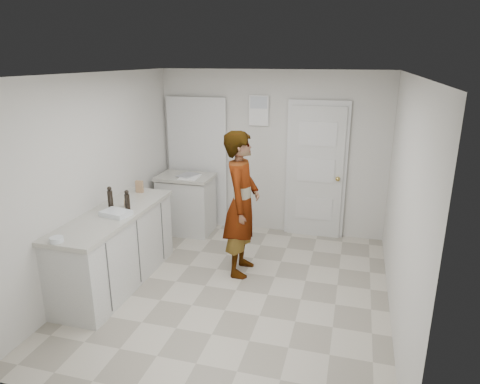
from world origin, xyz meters
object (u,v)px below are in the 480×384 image
(person, at_px, (242,204))
(baking_dish, at_px, (116,213))
(oil_cruet_a, at_px, (127,200))
(oil_cruet_b, at_px, (110,198))
(cake_mix_box, at_px, (139,187))
(spice_jar, at_px, (126,203))
(egg_bowl, at_px, (57,240))

(person, relative_size, baking_dish, 5.18)
(oil_cruet_a, distance_m, baking_dish, 0.24)
(oil_cruet_b, bearing_deg, cake_mix_box, 89.09)
(spice_jar, distance_m, oil_cruet_a, 0.13)
(cake_mix_box, height_order, spice_jar, cake_mix_box)
(oil_cruet_a, xyz_separation_m, oil_cruet_b, (-0.20, -0.04, 0.02))
(person, xyz_separation_m, cake_mix_box, (-1.45, 0.09, 0.09))
(cake_mix_box, bearing_deg, oil_cruet_b, -93.10)
(cake_mix_box, xyz_separation_m, baking_dish, (0.16, -0.87, -0.06))
(spice_jar, distance_m, oil_cruet_b, 0.21)
(oil_cruet_b, bearing_deg, spice_jar, 43.77)
(baking_dish, bearing_deg, person, 31.39)
(spice_jar, bearing_deg, person, 19.73)
(person, bearing_deg, baking_dish, 119.18)
(person, distance_m, cake_mix_box, 1.45)
(cake_mix_box, relative_size, oil_cruet_a, 0.66)
(spice_jar, bearing_deg, egg_bowl, -96.72)
(oil_cruet_a, height_order, oil_cruet_b, oil_cruet_b)
(person, distance_m, egg_bowl, 2.16)
(oil_cruet_b, xyz_separation_m, baking_dish, (0.17, -0.18, -0.11))
(oil_cruet_a, relative_size, oil_cruet_b, 0.86)
(spice_jar, relative_size, baking_dish, 0.24)
(cake_mix_box, bearing_deg, person, -5.77)
(cake_mix_box, distance_m, egg_bowl, 1.69)
(oil_cruet_b, relative_size, baking_dish, 0.80)
(baking_dish, distance_m, egg_bowl, 0.83)
(cake_mix_box, xyz_separation_m, oil_cruet_a, (0.19, -0.65, 0.04))
(cake_mix_box, relative_size, spice_jar, 1.86)
(egg_bowl, bearing_deg, spice_jar, 83.28)
(oil_cruet_b, distance_m, baking_dish, 0.27)
(person, height_order, oil_cruet_a, person)
(cake_mix_box, xyz_separation_m, spice_jar, (0.12, -0.57, -0.04))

